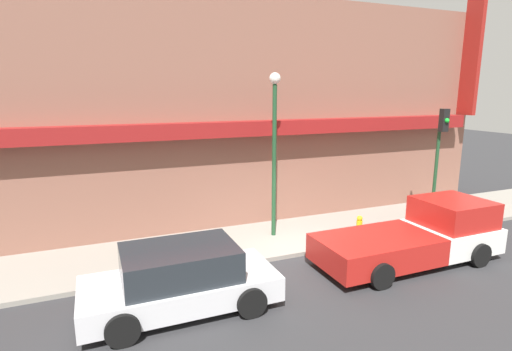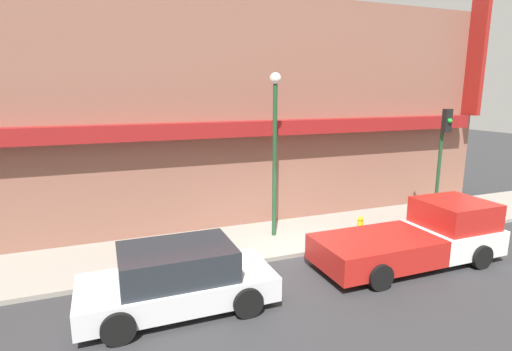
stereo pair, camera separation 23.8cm
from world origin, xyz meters
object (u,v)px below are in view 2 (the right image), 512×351
object	(u,v)px
fire_hydrant	(360,227)
pickup_truck	(419,237)
traffic_light	(443,146)
street_lamp	(275,136)
parked_car	(178,278)

from	to	relation	value
fire_hydrant	pickup_truck	bearing A→B (deg)	-74.07
pickup_truck	traffic_light	xyz separation A→B (m)	(2.92, 2.25, 2.20)
pickup_truck	traffic_light	distance (m)	4.30
pickup_truck	fire_hydrant	size ratio (longest dim) A/B	7.76
pickup_truck	street_lamp	xyz separation A→B (m)	(-3.16, 3.21, 2.72)
fire_hydrant	traffic_light	world-z (taller)	traffic_light
fire_hydrant	traffic_light	bearing A→B (deg)	3.93
pickup_truck	parked_car	size ratio (longest dim) A/B	1.28
pickup_truck	fire_hydrant	xyz separation A→B (m)	(-0.57, 2.01, -0.27)
fire_hydrant	street_lamp	world-z (taller)	street_lamp
street_lamp	traffic_light	xyz separation A→B (m)	(6.08, -0.96, -0.51)
fire_hydrant	street_lamp	bearing A→B (deg)	155.09
pickup_truck	fire_hydrant	bearing A→B (deg)	105.53
traffic_light	street_lamp	bearing A→B (deg)	171.03
pickup_truck	fire_hydrant	world-z (taller)	pickup_truck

